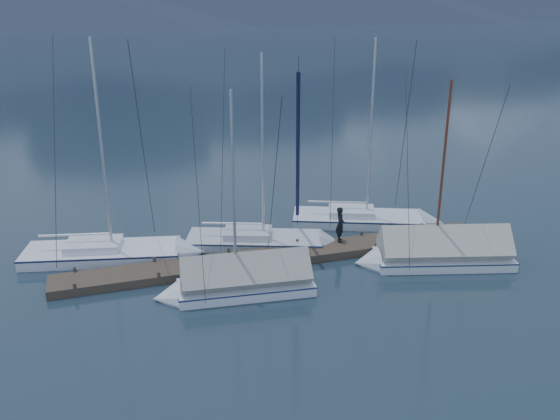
% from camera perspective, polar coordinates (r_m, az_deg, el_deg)
% --- Properties ---
extents(ground, '(1000.00, 1000.00, 0.00)m').
position_cam_1_polar(ground, '(22.75, 1.56, -6.86)').
color(ground, '#14222D').
rests_on(ground, ground).
extents(dock, '(18.00, 1.50, 0.54)m').
position_cam_1_polar(dock, '(24.41, -0.00, -4.62)').
color(dock, '#382D23').
rests_on(dock, ground).
extents(mooring_posts, '(15.12, 1.52, 0.35)m').
position_cam_1_polar(mooring_posts, '(24.17, -1.13, -4.25)').
color(mooring_posts, '#382D23').
rests_on(mooring_posts, ground).
extents(sailboat_open_left, '(7.63, 3.69, 9.73)m').
position_cam_1_polar(sailboat_open_left, '(25.44, -14.64, -4.10)').
color(sailboat_open_left, white).
rests_on(sailboat_open_left, ground).
extents(sailboat_open_mid, '(7.05, 4.13, 9.00)m').
position_cam_1_polar(sailboat_open_mid, '(25.75, -0.54, -3.14)').
color(sailboat_open_mid, '#B8BCC6').
rests_on(sailboat_open_mid, ground).
extents(sailboat_open_right, '(7.36, 4.54, 9.43)m').
position_cam_1_polar(sailboat_open_right, '(28.54, 9.28, -1.03)').
color(sailboat_open_right, silver).
rests_on(sailboat_open_right, ground).
extents(sailboat_covered_near, '(6.60, 3.51, 8.21)m').
position_cam_1_polar(sailboat_covered_near, '(24.72, 14.36, -4.19)').
color(sailboat_covered_near, white).
rests_on(sailboat_covered_near, ground).
extents(sailboat_covered_far, '(5.95, 2.52, 8.14)m').
position_cam_1_polar(sailboat_covered_far, '(21.74, -4.54, -7.09)').
color(sailboat_covered_far, white).
rests_on(sailboat_covered_far, ground).
extents(person, '(0.50, 0.64, 1.54)m').
position_cam_1_polar(person, '(25.28, 5.82, -1.38)').
color(person, black).
rests_on(person, dock).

